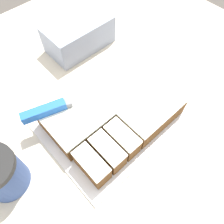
# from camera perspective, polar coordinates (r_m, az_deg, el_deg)

# --- Properties ---
(ground_plane) EXTENTS (8.00, 8.00, 0.00)m
(ground_plane) POSITION_cam_1_polar(r_m,az_deg,el_deg) (1.46, -3.57, -18.84)
(ground_plane) COLOR #4C4742
(countertop) EXTENTS (1.40, 1.10, 0.90)m
(countertop) POSITION_cam_1_polar(r_m,az_deg,el_deg) (1.02, -4.94, -13.06)
(countertop) COLOR beige
(countertop) RESTS_ON ground_plane
(cake_board) EXTENTS (0.36, 0.28, 0.01)m
(cake_board) POSITION_cam_1_polar(r_m,az_deg,el_deg) (0.59, 0.00, -1.67)
(cake_board) COLOR silver
(cake_board) RESTS_ON countertop
(cake) EXTENTS (0.31, 0.23, 0.06)m
(cake) POSITION_cam_1_polar(r_m,az_deg,el_deg) (0.56, 0.08, 0.35)
(cake) COLOR brown
(cake) RESTS_ON cake_board
(knife) EXTENTS (0.27, 0.10, 0.02)m
(knife) POSITION_cam_1_polar(r_m,az_deg,el_deg) (0.54, -14.99, 1.06)
(knife) COLOR silver
(knife) RESTS_ON cake
(coffee_cup) EXTENTS (0.10, 0.10, 0.11)m
(coffee_cup) POSITION_cam_1_polar(r_m,az_deg,el_deg) (0.53, -27.32, -14.21)
(coffee_cup) COLOR #334C8C
(coffee_cup) RESTS_ON countertop
(storage_box) EXTENTS (0.21, 0.12, 0.09)m
(storage_box) POSITION_cam_1_polar(r_m,az_deg,el_deg) (0.76, -8.64, 19.34)
(storage_box) COLOR #8C99B2
(storage_box) RESTS_ON countertop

